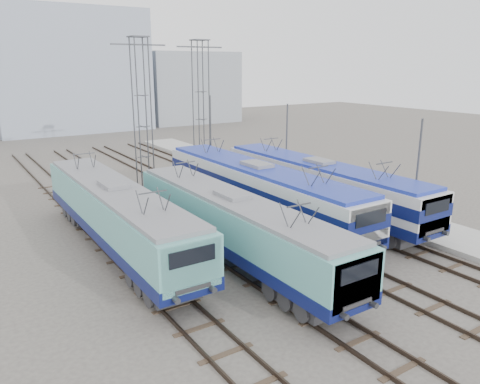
% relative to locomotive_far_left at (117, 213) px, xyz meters
% --- Properties ---
extents(ground, '(160.00, 160.00, 0.00)m').
position_rel_locomotive_far_left_xyz_m(ground, '(6.75, -9.17, -2.24)').
color(ground, '#514C47').
extents(platform, '(4.00, 70.00, 0.30)m').
position_rel_locomotive_far_left_xyz_m(platform, '(16.95, -1.17, -2.09)').
color(platform, '#9E9E99').
rests_on(platform, ground).
extents(locomotive_far_left, '(2.84, 17.95, 3.38)m').
position_rel_locomotive_far_left_xyz_m(locomotive_far_left, '(0.00, 0.00, 0.00)').
color(locomotive_far_left, '#0B134A').
rests_on(locomotive_far_left, ground).
extents(locomotive_center_left, '(2.71, 17.13, 3.22)m').
position_rel_locomotive_far_left_xyz_m(locomotive_center_left, '(4.50, -4.65, -0.09)').
color(locomotive_center_left, '#0B134A').
rests_on(locomotive_center_left, ground).
extents(locomotive_center_right, '(2.94, 18.61, 3.50)m').
position_rel_locomotive_far_left_xyz_m(locomotive_center_right, '(9.00, -0.37, 0.13)').
color(locomotive_center_right, '#0B134A').
rests_on(locomotive_center_right, ground).
extents(locomotive_far_right, '(2.82, 17.83, 3.35)m').
position_rel_locomotive_far_left_xyz_m(locomotive_far_right, '(13.50, -1.15, 0.04)').
color(locomotive_far_right, '#0B134A').
rests_on(locomotive_far_right, ground).
extents(catenary_tower_west, '(4.50, 1.20, 12.00)m').
position_rel_locomotive_far_left_xyz_m(catenary_tower_west, '(6.75, 12.83, 4.40)').
color(catenary_tower_west, '#3F4247').
rests_on(catenary_tower_west, ground).
extents(catenary_tower_east, '(4.50, 1.20, 12.00)m').
position_rel_locomotive_far_left_xyz_m(catenary_tower_east, '(13.25, 14.83, 4.40)').
color(catenary_tower_east, '#3F4247').
rests_on(catenary_tower_east, ground).
extents(mast_front, '(0.12, 0.12, 7.00)m').
position_rel_locomotive_far_left_xyz_m(mast_front, '(15.35, -7.17, 1.26)').
color(mast_front, '#3F4247').
rests_on(mast_front, ground).
extents(mast_mid, '(0.12, 0.12, 7.00)m').
position_rel_locomotive_far_left_xyz_m(mast_mid, '(15.35, 4.83, 1.26)').
color(mast_mid, '#3F4247').
rests_on(mast_mid, ground).
extents(mast_rear, '(0.12, 0.12, 7.00)m').
position_rel_locomotive_far_left_xyz_m(mast_rear, '(15.35, 16.83, 1.26)').
color(mast_rear, '#3F4247').
rests_on(mast_rear, ground).
extents(building_center, '(22.00, 14.00, 18.00)m').
position_rel_locomotive_far_left_xyz_m(building_center, '(10.75, 52.83, 6.76)').
color(building_center, '#95A1B6').
rests_on(building_center, ground).
extents(building_east, '(16.00, 12.00, 12.00)m').
position_rel_locomotive_far_left_xyz_m(building_east, '(30.75, 52.83, 3.76)').
color(building_east, '#8B939C').
rests_on(building_east, ground).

